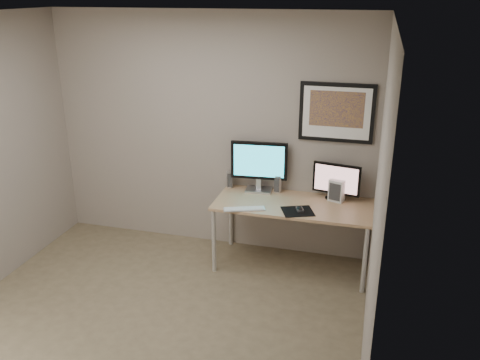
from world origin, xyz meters
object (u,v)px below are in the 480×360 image
(monitor_large, at_px, (259,164))
(monitor_tv, at_px, (336,181))
(speaker_left, at_px, (230,179))
(framed_art, at_px, (337,113))
(keyboard, at_px, (244,209))
(desk, at_px, (293,209))
(fan_unit, at_px, (337,190))
(speaker_right, at_px, (278,184))

(monitor_large, distance_m, monitor_tv, 0.83)
(monitor_tv, xyz_separation_m, speaker_left, (-1.16, 0.04, -0.12))
(framed_art, relative_size, keyboard, 1.82)
(desk, xyz_separation_m, speaker_left, (-0.75, 0.26, 0.16))
(monitor_tv, distance_m, speaker_left, 1.16)
(framed_art, distance_m, fan_unit, 0.79)
(desk, relative_size, speaker_left, 8.73)
(framed_art, bearing_deg, monitor_large, -173.33)
(speaker_left, xyz_separation_m, fan_unit, (1.17, -0.08, 0.02))
(speaker_right, xyz_separation_m, keyboard, (-0.23, -0.54, -0.09))
(keyboard, bearing_deg, speaker_right, 46.52)
(speaker_left, bearing_deg, keyboard, -78.40)
(monitor_tv, distance_m, keyboard, 1.01)
(framed_art, xyz_separation_m, monitor_large, (-0.77, -0.09, -0.59))
(fan_unit, bearing_deg, speaker_left, -165.79)
(desk, distance_m, speaker_right, 0.37)
(framed_art, relative_size, fan_unit, 3.25)
(framed_art, relative_size, monitor_large, 1.24)
(keyboard, bearing_deg, monitor_tv, 10.34)
(monitor_large, height_order, speaker_left, monitor_large)
(speaker_right, relative_size, fan_unit, 0.82)
(speaker_left, distance_m, speaker_right, 0.54)
(monitor_large, bearing_deg, keyboard, -97.48)
(speaker_left, bearing_deg, desk, -37.11)
(framed_art, distance_m, keyboard, 1.34)
(speaker_left, distance_m, fan_unit, 1.17)
(speaker_left, relative_size, fan_unit, 0.79)
(speaker_right, xyz_separation_m, fan_unit, (0.63, -0.08, 0.02))
(desk, distance_m, monitor_large, 0.61)
(framed_art, height_order, speaker_right, framed_art)
(monitor_tv, bearing_deg, speaker_left, -172.09)
(keyboard, xyz_separation_m, fan_unit, (0.86, 0.47, 0.11))
(desk, height_order, speaker_right, speaker_right)
(framed_art, bearing_deg, speaker_left, -176.48)
(monitor_tv, xyz_separation_m, fan_unit, (0.01, -0.04, -0.09))
(monitor_tv, bearing_deg, fan_unit, -57.73)
(desk, distance_m, monitor_tv, 0.53)
(desk, xyz_separation_m, framed_art, (0.35, 0.33, 0.96))
(monitor_tv, relative_size, speaker_right, 2.58)
(desk, bearing_deg, monitor_tv, 28.54)
(framed_art, height_order, monitor_large, framed_art)
(monitor_large, distance_m, fan_unit, 0.86)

